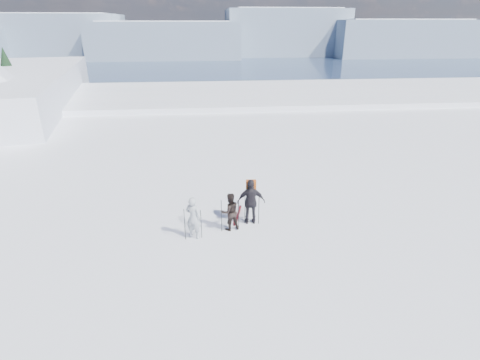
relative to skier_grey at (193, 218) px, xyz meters
The scene contains 8 objects.
lake_basin 29.51m from the skier_grey, 82.96° to the left, with size 820.00×820.00×71.62m.
far_mountain_range 454.43m from the skier_grey, 85.82° to the left, with size 770.00×110.00×53.00m.
skier_grey is the anchor object (origin of this frame).
skier_dark 1.44m from the skier_grey, 18.55° to the left, with size 0.73×0.57×1.50m, color black.
skier_pack 2.39m from the skier_grey, 21.13° to the left, with size 1.08×0.45×1.85m, color black.
backpack 2.84m from the skier_grey, 26.28° to the left, with size 0.39×0.22×0.60m, color #BB4D11.
ski_poles 1.29m from the skier_grey, 16.49° to the left, with size 2.86×0.98×1.34m.
skis_loose 2.42m from the skier_grey, 41.76° to the left, with size 0.50×1.70×0.03m.
Camera 1 is at (-3.01, -10.44, 7.35)m, focal length 28.00 mm.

